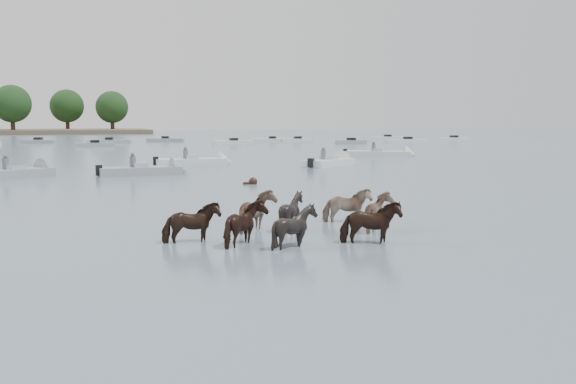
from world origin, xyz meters
name	(u,v)px	position (x,y,z in m)	size (l,w,h in m)	color
ground	(313,246)	(0.00, 0.00, 0.00)	(400.00, 400.00, 0.00)	#4E6170
pony_herd	(299,219)	(0.13, 1.51, 0.46)	(6.89, 4.33, 1.33)	black
swimming_pony	(252,182)	(2.49, 15.56, 0.10)	(0.72, 0.44, 0.44)	black
motorboat_a	(26,173)	(-8.57, 23.45, 0.23)	(4.68, 3.99, 1.92)	gray
motorboat_b	(153,171)	(-1.62, 22.71, 0.23)	(5.31, 2.11, 1.92)	gray
motorboat_c	(202,162)	(2.54, 29.81, 0.23)	(5.60, 1.65, 1.92)	silver
motorboat_d	(334,162)	(11.33, 26.49, 0.23)	(4.92, 4.24, 1.92)	silver
motorboat_e	(387,154)	(19.98, 35.45, 0.22)	(6.26, 4.05, 1.92)	silver
distant_flotilla	(130,142)	(0.63, 74.71, 0.26)	(104.11, 26.58, 0.93)	silver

